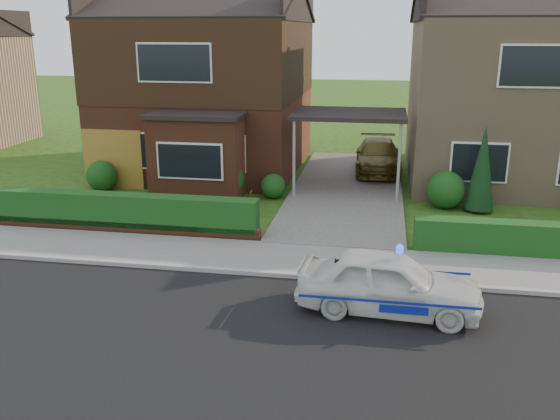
# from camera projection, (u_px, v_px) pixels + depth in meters

# --- Properties ---
(ground) EXTENTS (120.00, 120.00, 0.00)m
(ground) POSITION_uv_depth(u_px,v_px,m) (307.00, 348.00, 10.56)
(ground) COLOR #204913
(ground) RESTS_ON ground
(road) EXTENTS (60.00, 6.00, 0.02)m
(road) POSITION_uv_depth(u_px,v_px,m) (307.00, 348.00, 10.56)
(road) COLOR black
(road) RESTS_ON ground
(kerb) EXTENTS (60.00, 0.16, 0.12)m
(kerb) POSITION_uv_depth(u_px,v_px,m) (324.00, 278.00, 13.42)
(kerb) COLOR #9E9993
(kerb) RESTS_ON ground
(sidewalk) EXTENTS (60.00, 2.00, 0.10)m
(sidewalk) POSITION_uv_depth(u_px,v_px,m) (329.00, 261.00, 14.41)
(sidewalk) COLOR slate
(sidewalk) RESTS_ON ground
(driveway) EXTENTS (3.80, 12.00, 0.12)m
(driveway) POSITION_uv_depth(u_px,v_px,m) (347.00, 189.00, 20.91)
(driveway) COLOR #666059
(driveway) RESTS_ON ground
(house_left) EXTENTS (7.50, 9.53, 7.25)m
(house_left) POSITION_uv_depth(u_px,v_px,m) (209.00, 73.00, 23.50)
(house_left) COLOR brown
(house_left) RESTS_ON ground
(house_right) EXTENTS (7.50, 8.06, 7.25)m
(house_right) POSITION_uv_depth(u_px,v_px,m) (514.00, 81.00, 21.72)
(house_right) COLOR tan
(house_right) RESTS_ON ground
(carport_link) EXTENTS (3.80, 3.00, 2.77)m
(carport_link) POSITION_uv_depth(u_px,v_px,m) (350.00, 116.00, 20.11)
(carport_link) COLOR black
(carport_link) RESTS_ON ground
(garage_door) EXTENTS (2.20, 0.10, 2.10)m
(garage_door) POSITION_uv_depth(u_px,v_px,m) (113.00, 159.00, 21.00)
(garage_door) COLOR olive
(garage_door) RESTS_ON ground
(dwarf_wall) EXTENTS (7.70, 0.25, 0.36)m
(dwarf_wall) POSITION_uv_depth(u_px,v_px,m) (125.00, 228.00, 16.46)
(dwarf_wall) COLOR brown
(dwarf_wall) RESTS_ON ground
(hedge_left) EXTENTS (7.50, 0.55, 0.90)m
(hedge_left) POSITION_uv_depth(u_px,v_px,m) (128.00, 232.00, 16.65)
(hedge_left) COLOR #123A15
(hedge_left) RESTS_ON ground
(shrub_left_far) EXTENTS (1.08, 1.08, 1.08)m
(shrub_left_far) POSITION_uv_depth(u_px,v_px,m) (102.00, 176.00, 20.75)
(shrub_left_far) COLOR #123A15
(shrub_left_far) RESTS_ON ground
(shrub_left_mid) EXTENTS (1.32, 1.32, 1.32)m
(shrub_left_mid) POSITION_uv_depth(u_px,v_px,m) (225.00, 179.00, 19.79)
(shrub_left_mid) COLOR #123A15
(shrub_left_mid) RESTS_ON ground
(shrub_left_near) EXTENTS (0.84, 0.84, 0.84)m
(shrub_left_near) POSITION_uv_depth(u_px,v_px,m) (273.00, 186.00, 19.88)
(shrub_left_near) COLOR #123A15
(shrub_left_near) RESTS_ON ground
(shrub_right_near) EXTENTS (1.20, 1.20, 1.20)m
(shrub_right_near) POSITION_uv_depth(u_px,v_px,m) (446.00, 190.00, 18.72)
(shrub_right_near) COLOR #123A15
(shrub_right_near) RESTS_ON ground
(conifer_a) EXTENTS (0.90, 0.90, 2.60)m
(conifer_a) POSITION_uv_depth(u_px,v_px,m) (482.00, 171.00, 18.16)
(conifer_a) COLOR black
(conifer_a) RESTS_ON ground
(police_car) EXTENTS (3.36, 3.74, 1.41)m
(police_car) POSITION_uv_depth(u_px,v_px,m) (389.00, 283.00, 11.77)
(police_car) COLOR silver
(police_car) RESTS_ON ground
(driveway_car) EXTENTS (1.82, 4.22, 1.21)m
(driveway_car) POSITION_uv_depth(u_px,v_px,m) (378.00, 156.00, 23.13)
(driveway_car) COLOR brown
(driveway_car) RESTS_ON driveway
(potted_plant_a) EXTENTS (0.38, 0.26, 0.73)m
(potted_plant_a) POSITION_uv_depth(u_px,v_px,m) (33.00, 208.00, 17.59)
(potted_plant_a) COLOR gray
(potted_plant_a) RESTS_ON ground
(potted_plant_b) EXTENTS (0.55, 0.52, 0.78)m
(potted_plant_b) POSITION_uv_depth(u_px,v_px,m) (247.00, 203.00, 18.03)
(potted_plant_b) COLOR gray
(potted_plant_b) RESTS_ON ground
(potted_plant_c) EXTENTS (0.48, 0.48, 0.80)m
(potted_plant_c) POSITION_uv_depth(u_px,v_px,m) (208.00, 188.00, 19.67)
(potted_plant_c) COLOR gray
(potted_plant_c) RESTS_ON ground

